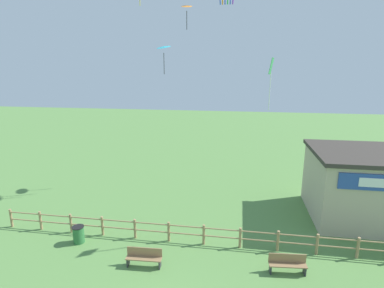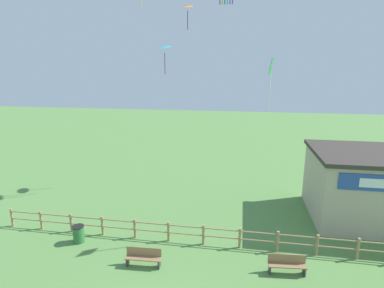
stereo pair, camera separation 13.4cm
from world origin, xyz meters
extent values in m
cylinder|color=#9E7F56|center=(-10.54, 6.51, 0.56)|extent=(0.14, 0.14, 1.12)
cylinder|color=#9E7F56|center=(-8.62, 6.51, 0.56)|extent=(0.14, 0.14, 1.12)
cylinder|color=#9E7F56|center=(-6.71, 6.51, 0.56)|extent=(0.14, 0.14, 1.12)
cylinder|color=#9E7F56|center=(-4.79, 6.51, 0.56)|extent=(0.14, 0.14, 1.12)
cylinder|color=#9E7F56|center=(-2.87, 6.51, 0.56)|extent=(0.14, 0.14, 1.12)
cylinder|color=#9E7F56|center=(-0.96, 6.51, 0.56)|extent=(0.14, 0.14, 1.12)
cylinder|color=#9E7F56|center=(0.96, 6.51, 0.56)|extent=(0.14, 0.14, 1.12)
cylinder|color=#9E7F56|center=(2.87, 6.51, 0.56)|extent=(0.14, 0.14, 1.12)
cylinder|color=#9E7F56|center=(4.79, 6.51, 0.56)|extent=(0.14, 0.14, 1.12)
cylinder|color=#9E7F56|center=(6.71, 6.51, 0.56)|extent=(0.14, 0.14, 1.12)
cylinder|color=#9E7F56|center=(8.62, 6.51, 0.56)|extent=(0.14, 0.14, 1.12)
cylinder|color=#9E7F56|center=(0.00, 6.51, 0.95)|extent=(21.08, 0.07, 0.07)
cylinder|color=#9E7F56|center=(0.00, 6.51, 0.51)|extent=(21.08, 0.07, 0.07)
cube|color=#B7A88E|center=(11.36, 11.14, 2.03)|extent=(8.10, 5.55, 4.07)
cube|color=olive|center=(-1.61, 4.17, 0.44)|extent=(1.72, 0.48, 0.05)
cube|color=olive|center=(-1.62, 4.35, 0.68)|extent=(1.70, 0.13, 0.43)
cube|color=#2D2D33|center=(-2.38, 4.14, 0.21)|extent=(0.08, 0.36, 0.41)
cube|color=#2D2D33|center=(-0.84, 4.21, 0.21)|extent=(0.08, 0.36, 0.41)
cube|color=olive|center=(5.04, 4.75, 0.44)|extent=(1.73, 0.54, 0.05)
cube|color=olive|center=(5.02, 4.93, 0.68)|extent=(1.70, 0.19, 0.43)
cube|color=#2D2D33|center=(4.27, 4.68, 0.21)|extent=(0.09, 0.36, 0.41)
cube|color=#2D2D33|center=(5.81, 4.81, 0.21)|extent=(0.09, 0.36, 0.41)
cylinder|color=#2D6B38|center=(-5.73, 5.60, 0.45)|extent=(0.59, 0.59, 0.90)
cylinder|color=black|center=(-5.73, 5.60, 0.92)|extent=(0.63, 0.63, 0.04)
cone|color=#2DB2C6|center=(-3.40, 15.86, 10.82)|extent=(1.50, 1.49, 0.36)
cylinder|color=#2D2D33|center=(-3.40, 15.86, 9.56)|extent=(0.05, 0.05, 1.62)
cube|color=green|center=(4.11, 8.59, 9.28)|extent=(0.31, 0.63, 0.83)
cylinder|color=white|center=(4.11, 8.59, 7.98)|extent=(0.05, 0.05, 1.94)
cone|color=orange|center=(-1.50, 15.39, 13.60)|extent=(0.94, 0.92, 0.32)
cylinder|color=#333338|center=(-1.50, 15.39, 12.62)|extent=(0.05, 0.05, 1.30)
camera|label=1|loc=(2.62, -7.71, 9.10)|focal=28.00mm
camera|label=2|loc=(2.75, -7.68, 9.10)|focal=28.00mm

